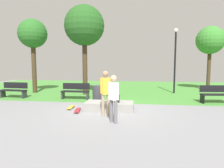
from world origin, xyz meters
name	(u,v)px	position (x,y,z in m)	size (l,w,h in m)	color
ground_plane	(110,110)	(0.00, 0.00, 0.00)	(28.00, 28.00, 0.00)	gray
grass_lawn	(123,88)	(0.00, 7.69, 0.00)	(26.60, 12.61, 0.01)	#478C38
concrete_ledge	(109,106)	(-0.01, -0.07, 0.18)	(2.12, 1.01, 0.36)	gray
backpack_on_ledge	(117,98)	(0.33, -0.04, 0.52)	(0.28, 0.20, 0.32)	black
skater_performing_trick	(114,95)	(0.41, -1.92, 0.97)	(0.37, 0.36, 1.67)	slate
skater_watching	(105,90)	(-0.02, -1.05, 1.04)	(0.38, 0.34, 1.77)	tan
skateboard_by_ledge	(77,110)	(-1.33, -0.54, 0.06)	(0.34, 0.82, 0.08)	#A5262D
skateboard_spare	(71,107)	(-1.81, 0.00, 0.06)	(0.27, 0.81, 0.08)	gold
park_bench_far_left	(216,94)	(5.27, 2.24, 0.48)	(1.64, 0.63, 0.91)	black
park_bench_far_right	(76,91)	(-2.35, 2.39, 0.48)	(1.60, 0.48, 0.91)	black
park_bench_by_oak	(14,90)	(-6.16, 2.33, 0.48)	(1.63, 0.58, 0.91)	black
tree_leaning_ash	(33,35)	(-5.97, 4.41, 3.98)	(1.95, 1.95, 5.06)	#42301E
tree_broad_elm	(210,41)	(6.52, 7.30, 3.72)	(2.06, 2.06, 4.80)	#42301E
tree_tall_oak	(84,26)	(-2.26, 4.15, 4.43)	(2.58, 2.58, 5.77)	#42301E
lamp_post	(175,54)	(3.70, 5.44, 2.66)	(0.28, 0.28, 4.39)	black
trash_bin	(98,95)	(-0.75, 1.11, 0.47)	(0.58, 0.58, 0.95)	#333338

